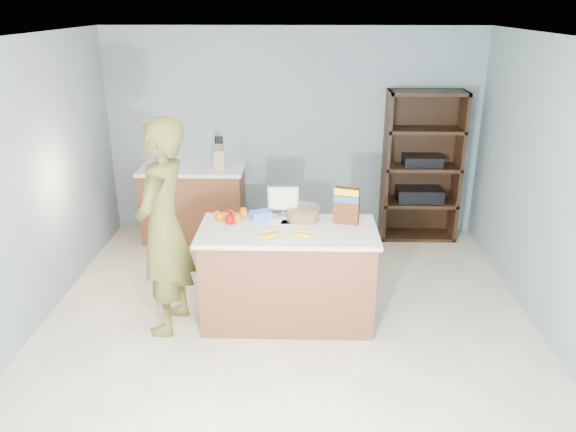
{
  "coord_description": "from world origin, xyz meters",
  "views": [
    {
      "loc": [
        0.12,
        -4.22,
        2.75
      ],
      "look_at": [
        0.0,
        0.35,
        1.0
      ],
      "focal_mm": 35.0,
      "sensor_mm": 36.0,
      "label": 1
    }
  ],
  "objects_px": {
    "cereal_box": "(347,203)",
    "counter_peninsula": "(288,278)",
    "person": "(164,228)",
    "shelving_unit": "(421,169)",
    "tv": "(283,199)"
  },
  "relations": [
    {
      "from": "cereal_box",
      "to": "counter_peninsula",
      "type": "bearing_deg",
      "value": -164.12
    },
    {
      "from": "person",
      "to": "tv",
      "type": "xyz_separation_m",
      "value": [
        1.0,
        0.46,
        0.11
      ]
    },
    {
      "from": "shelving_unit",
      "to": "cereal_box",
      "type": "relative_size",
      "value": 5.45
    },
    {
      "from": "tv",
      "to": "person",
      "type": "bearing_deg",
      "value": -155.49
    },
    {
      "from": "person",
      "to": "cereal_box",
      "type": "bearing_deg",
      "value": 108.92
    },
    {
      "from": "shelving_unit",
      "to": "cereal_box",
      "type": "xyz_separation_m",
      "value": [
        -1.03,
        -1.9,
        0.23
      ]
    },
    {
      "from": "person",
      "to": "tv",
      "type": "bearing_deg",
      "value": 123.11
    },
    {
      "from": "counter_peninsula",
      "to": "person",
      "type": "height_order",
      "value": "person"
    },
    {
      "from": "counter_peninsula",
      "to": "person",
      "type": "bearing_deg",
      "value": -172.48
    },
    {
      "from": "shelving_unit",
      "to": "cereal_box",
      "type": "distance_m",
      "value": 2.18
    },
    {
      "from": "counter_peninsula",
      "to": "tv",
      "type": "xyz_separation_m",
      "value": [
        -0.05,
        0.32,
        0.64
      ]
    },
    {
      "from": "person",
      "to": "shelving_unit",
      "type": "bearing_deg",
      "value": 138.63
    },
    {
      "from": "shelving_unit",
      "to": "tv",
      "type": "xyz_separation_m",
      "value": [
        -1.6,
        -1.73,
        0.19
      ]
    },
    {
      "from": "shelving_unit",
      "to": "person",
      "type": "xyz_separation_m",
      "value": [
        -2.6,
        -2.19,
        0.09
      ]
    },
    {
      "from": "counter_peninsula",
      "to": "shelving_unit",
      "type": "bearing_deg",
      "value": 52.89
    }
  ]
}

